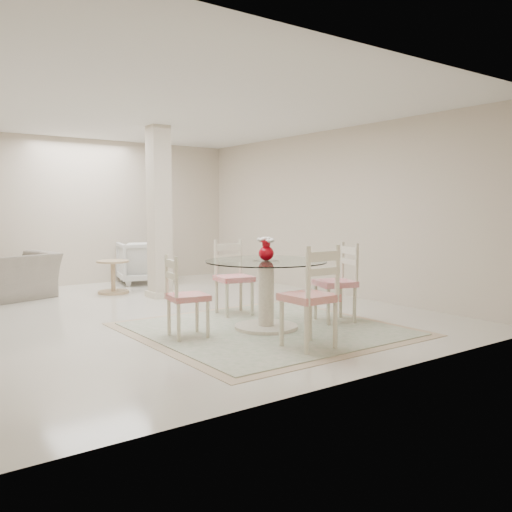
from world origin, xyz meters
TOP-DOWN VIEW (x-y plane):
  - ground at (0.00, 0.00)m, footprint 7.00×7.00m
  - room_shell at (0.00, 0.00)m, footprint 6.02×7.02m
  - column at (0.50, 1.30)m, footprint 0.30×0.30m
  - area_rug at (0.44, -1.58)m, footprint 2.88×2.88m
  - dining_table at (0.44, -1.58)m, footprint 1.41×1.41m
  - red_vase at (0.45, -1.58)m, footprint 0.21×0.20m
  - dining_chair_east at (1.45, -1.77)m, footprint 0.54×0.54m
  - dining_chair_north at (0.63, -0.57)m, footprint 0.51×0.51m
  - dining_chair_west at (-0.55, -1.39)m, footprint 0.46×0.46m
  - dining_chair_south at (0.27, -2.59)m, footprint 0.47×0.47m
  - recliner_taupe at (-1.42, 2.46)m, footprint 1.34×1.25m
  - armchair_white at (0.94, 2.96)m, footprint 1.03×1.05m
  - side_table at (0.03, 2.10)m, footprint 0.53×0.53m

SIDE VIEW (x-z plane):
  - ground at x=0.00m, z-range 0.00..0.00m
  - area_rug at x=0.44m, z-range 0.00..0.02m
  - side_table at x=0.03m, z-range -0.02..0.53m
  - recliner_taupe at x=-1.42m, z-range 0.00..0.72m
  - armchair_white at x=0.94m, z-range 0.00..0.80m
  - dining_table at x=0.44m, z-range 0.01..0.82m
  - dining_chair_west at x=-0.55m, z-range 0.03..1.03m
  - dining_chair_east at x=1.45m, z-range 0.03..1.12m
  - dining_chair_north at x=0.63m, z-range 0.03..1.12m
  - dining_chair_south at x=0.27m, z-range 0.03..1.19m
  - red_vase at x=0.45m, z-range 0.81..1.08m
  - column at x=0.50m, z-range 0.00..2.70m
  - room_shell at x=0.00m, z-range 0.50..3.21m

